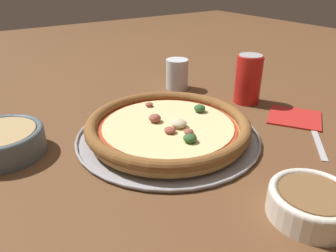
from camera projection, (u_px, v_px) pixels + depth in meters
name	position (u px, v px, depth m)	size (l,w,h in m)	color
ground_plane	(168.00, 138.00, 0.68)	(3.00, 3.00, 0.00)	brown
pizza_tray	(168.00, 136.00, 0.68)	(0.38, 0.38, 0.01)	#9E9EA3
pizza	(168.00, 126.00, 0.67)	(0.34, 0.34, 0.04)	tan
bowl_near	(2.00, 141.00, 0.61)	(0.15, 0.15, 0.05)	slate
bowl_far	(312.00, 202.00, 0.46)	(0.12, 0.12, 0.04)	silver
drinking_cup	(177.00, 74.00, 0.93)	(0.06, 0.06, 0.08)	silver
napkin	(295.00, 117.00, 0.76)	(0.16, 0.16, 0.01)	#B2231E
fork	(316.00, 135.00, 0.69)	(0.14, 0.15, 0.00)	#B7B7BC
beverage_can	(248.00, 79.00, 0.83)	(0.07, 0.07, 0.12)	red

